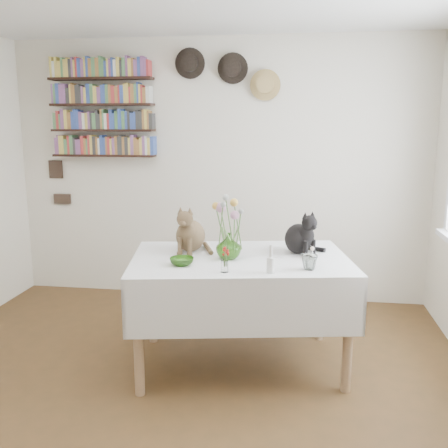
% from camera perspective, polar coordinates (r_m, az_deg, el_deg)
% --- Properties ---
extents(room, '(4.08, 4.58, 2.58)m').
position_cam_1_polar(room, '(2.66, -8.30, 1.37)').
color(room, brown).
rests_on(room, ground).
extents(dining_table, '(1.63, 1.20, 0.80)m').
position_cam_1_polar(dining_table, '(3.52, 1.86, -6.90)').
color(dining_table, white).
rests_on(dining_table, room).
extents(tabby_cat, '(0.26, 0.31, 0.34)m').
position_cam_1_polar(tabby_cat, '(3.61, -3.86, -0.38)').
color(tabby_cat, brown).
rests_on(tabby_cat, dining_table).
extents(black_cat, '(0.34, 0.35, 0.32)m').
position_cam_1_polar(black_cat, '(3.58, 8.52, -0.78)').
color(black_cat, black).
rests_on(black_cat, dining_table).
extents(flower_vase, '(0.20, 0.20, 0.18)m').
position_cam_1_polar(flower_vase, '(3.40, 0.53, -2.52)').
color(flower_vase, '#65AD3A').
rests_on(flower_vase, dining_table).
extents(green_bowl, '(0.17, 0.17, 0.05)m').
position_cam_1_polar(green_bowl, '(3.28, -4.85, -4.28)').
color(green_bowl, '#65AD3A').
rests_on(green_bowl, dining_table).
extents(drinking_glass, '(0.11, 0.11, 0.10)m').
position_cam_1_polar(drinking_glass, '(3.21, 9.73, -4.35)').
color(drinking_glass, white).
rests_on(drinking_glass, dining_table).
extents(candlestick, '(0.05, 0.05, 0.18)m').
position_cam_1_polar(candlestick, '(3.11, 5.34, -4.52)').
color(candlestick, white).
rests_on(candlestick, dining_table).
extents(berry_jar, '(0.05, 0.05, 0.19)m').
position_cam_1_polar(berry_jar, '(3.10, 0.05, -4.04)').
color(berry_jar, white).
rests_on(berry_jar, dining_table).
extents(porcelain_figurine, '(0.05, 0.05, 0.10)m').
position_cam_1_polar(porcelain_figurine, '(3.43, 10.03, -3.41)').
color(porcelain_figurine, white).
rests_on(porcelain_figurine, dining_table).
extents(flower_bouquet, '(0.17, 0.13, 0.39)m').
position_cam_1_polar(flower_bouquet, '(3.36, 0.57, 1.65)').
color(flower_bouquet, '#4C7233').
rests_on(flower_bouquet, flower_vase).
extents(bookshelf_unit, '(1.00, 0.16, 0.91)m').
position_cam_1_polar(bookshelf_unit, '(5.03, -13.73, 12.68)').
color(bookshelf_unit, black).
rests_on(bookshelf_unit, room).
extents(wall_hats, '(0.98, 0.09, 0.48)m').
position_cam_1_polar(wall_hats, '(4.76, 0.56, 16.99)').
color(wall_hats, black).
rests_on(wall_hats, room).
extents(wall_art_plaques, '(0.21, 0.02, 0.44)m').
position_cam_1_polar(wall_art_plaques, '(5.34, -18.38, 4.61)').
color(wall_art_plaques, '#38281E').
rests_on(wall_art_plaques, room).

